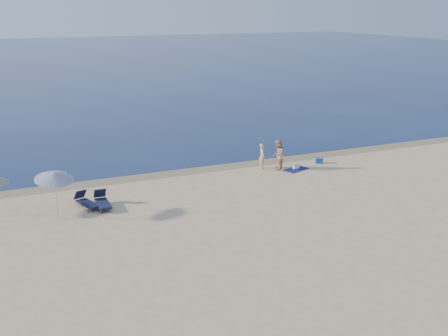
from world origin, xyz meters
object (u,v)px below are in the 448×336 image
(person_right, at_px, (278,155))
(blue_cooler, at_px, (319,161))
(person_left, at_px, (262,156))
(umbrella_near, at_px, (54,176))

(person_right, distance_m, blue_cooler, 3.37)
(person_left, distance_m, umbrella_near, 13.79)
(blue_cooler, bearing_deg, person_left, -163.03)
(blue_cooler, height_order, umbrella_near, umbrella_near)
(person_left, bearing_deg, umbrella_near, 118.83)
(person_right, height_order, blue_cooler, person_right)
(person_left, bearing_deg, person_right, -116.16)
(person_right, bearing_deg, person_left, -94.02)
(person_right, distance_m, umbrella_near, 14.39)
(umbrella_near, bearing_deg, person_right, 3.97)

